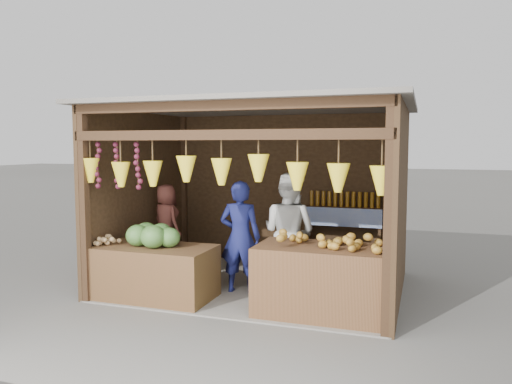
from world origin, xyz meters
TOP-DOWN VIEW (x-y plane):
  - ground at (0.00, 0.00)m, footprint 80.00×80.00m
  - stall_structure at (-0.03, -0.04)m, footprint 4.30×3.30m
  - back_shelf at (1.05, 1.28)m, footprint 1.25×0.32m
  - counter_left at (-1.14, -1.03)m, footprint 1.59×0.85m
  - counter_right at (1.16, -0.99)m, footprint 1.63×0.85m
  - stool at (-1.60, 0.13)m, footprint 0.30×0.30m
  - man_standing at (-0.14, -0.42)m, footprint 0.62×0.45m
  - woman_standing at (0.49, -0.10)m, footprint 0.98×0.87m
  - vendor_seated at (-1.60, 0.13)m, footprint 0.69×0.61m
  - melon_pile at (-1.14, -0.99)m, footprint 1.00×0.50m
  - tanfruit_pile at (-1.82, -1.12)m, footprint 0.34×0.40m
  - mango_pile at (1.21, -1.02)m, footprint 1.40×0.64m

SIDE VIEW (x-z plane):
  - ground at x=0.00m, z-range 0.00..0.00m
  - stool at x=-1.60m, z-range 0.00..0.28m
  - counter_left at x=-1.14m, z-range 0.00..0.72m
  - counter_right at x=1.16m, z-range 0.00..0.86m
  - tanfruit_pile at x=-1.82m, z-range 0.72..0.85m
  - man_standing at x=-0.14m, z-range 0.00..1.59m
  - woman_standing at x=0.49m, z-range 0.00..1.70m
  - vendor_seated at x=-1.60m, z-range 0.28..1.46m
  - back_shelf at x=1.05m, z-range 0.21..1.54m
  - melon_pile at x=-1.14m, z-range 0.72..1.04m
  - mango_pile at x=1.21m, z-range 0.86..1.08m
  - stall_structure at x=-0.03m, z-range 0.34..3.00m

